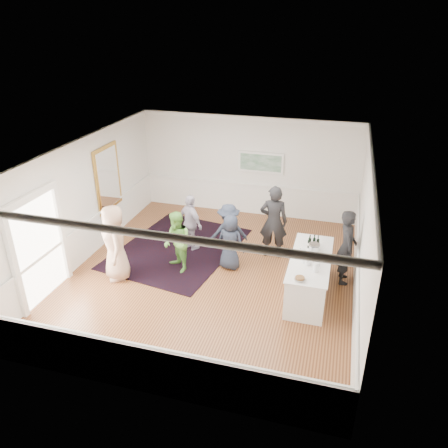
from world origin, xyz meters
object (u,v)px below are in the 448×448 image
(bartender, at_px, (347,247))
(guest_dark_b, at_px, (274,222))
(guest_tan, at_px, (115,243))
(guest_lilac, at_px, (191,223))
(ice_bucket, at_px, (314,249))
(nut_bowl, at_px, (300,279))
(guest_navy, at_px, (230,242))
(serving_table, at_px, (309,276))
(guest_green, at_px, (177,242))
(guest_dark_a, at_px, (228,232))

(bartender, height_order, guest_dark_b, guest_dark_b)
(guest_tan, xyz_separation_m, guest_lilac, (1.27, 1.90, -0.17))
(bartender, xyz_separation_m, guest_dark_b, (-1.91, 0.77, 0.07))
(ice_bucket, xyz_separation_m, nut_bowl, (-0.17, -1.22, -0.08))
(guest_dark_b, xyz_separation_m, guest_navy, (-0.93, -0.92, -0.27))
(serving_table, bearing_deg, guest_lilac, 158.59)
(guest_green, distance_m, ice_bucket, 3.38)
(guest_green, xyz_separation_m, nut_bowl, (3.19, -1.16, 0.20))
(guest_green, height_order, guest_dark_a, guest_green)
(serving_table, xyz_separation_m, guest_tan, (-4.65, -0.57, 0.48))
(bartender, xyz_separation_m, guest_tan, (-5.42, -1.37, 0.03))
(guest_tan, relative_size, guest_green, 1.21)
(bartender, relative_size, guest_navy, 1.27)
(guest_green, height_order, nut_bowl, guest_green)
(serving_table, bearing_deg, guest_tan, -172.99)
(guest_lilac, bearing_deg, serving_table, -166.83)
(bartender, xyz_separation_m, nut_bowl, (-0.91, -1.80, 0.06))
(serving_table, bearing_deg, guest_green, 177.14)
(guest_tan, height_order, guest_green, guest_tan)
(guest_navy, height_order, ice_bucket, guest_navy)
(bartender, xyz_separation_m, guest_dark_a, (-3.01, 0.25, -0.15))
(guest_tan, xyz_separation_m, guest_dark_a, (2.41, 1.62, -0.17))
(ice_bucket, bearing_deg, nut_bowl, -97.96)
(guest_tan, bearing_deg, guest_navy, 78.19)
(guest_tan, distance_m, nut_bowl, 4.53)
(guest_dark_a, bearing_deg, guest_tan, 8.99)
(guest_tan, height_order, nut_bowl, guest_tan)
(guest_lilac, xyz_separation_m, nut_bowl, (3.24, -2.32, 0.20))
(guest_tan, bearing_deg, serving_table, 59.96)
(guest_lilac, distance_m, guest_navy, 1.48)
(nut_bowl, bearing_deg, serving_table, 82.39)
(guest_tan, height_order, ice_bucket, guest_tan)
(guest_green, xyz_separation_m, guest_navy, (1.26, 0.48, -0.06))
(guest_dark_b, bearing_deg, guest_lilac, 0.37)
(serving_table, height_order, guest_tan, guest_tan)
(guest_green, distance_m, nut_bowl, 3.41)
(bartender, distance_m, ice_bucket, 0.94)
(guest_green, bearing_deg, bartender, 50.69)
(serving_table, xyz_separation_m, guest_lilac, (-3.38, 1.32, 0.32))
(serving_table, relative_size, ice_bucket, 9.16)
(bartender, relative_size, guest_dark_b, 0.93)
(serving_table, height_order, guest_dark_a, guest_dark_a)
(guest_green, bearing_deg, nut_bowl, 21.86)
(guest_dark_a, bearing_deg, nut_bowl, 110.79)
(bartender, distance_m, guest_dark_a, 3.02)
(serving_table, height_order, bartender, bartender)
(guest_navy, relative_size, nut_bowl, 6.01)
(guest_dark_a, distance_m, nut_bowl, 2.94)
(guest_green, relative_size, guest_dark_a, 1.01)
(bartender, relative_size, guest_green, 1.18)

